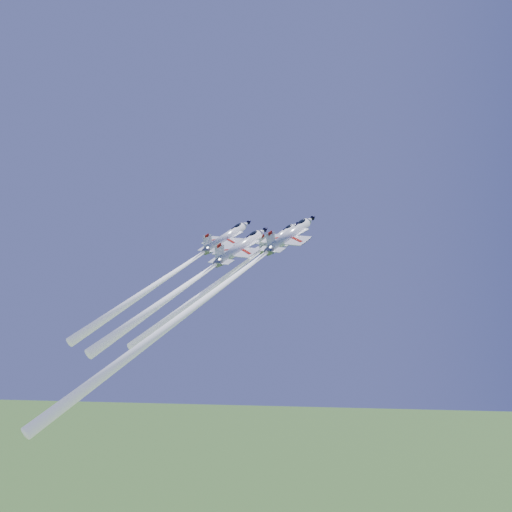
# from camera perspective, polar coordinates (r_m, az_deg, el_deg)

# --- Properties ---
(jet_lead) EXTENTS (21.07, 31.64, 32.36)m
(jet_lead) POSITION_cam_1_polar(r_m,az_deg,el_deg) (109.14, -2.43, -1.65)
(jet_lead) COLOR white
(jet_left) EXTENTS (21.25, 31.65, 32.08)m
(jet_left) POSITION_cam_1_polar(r_m,az_deg,el_deg) (111.77, -7.82, -1.36)
(jet_left) COLOR white
(jet_right) EXTENTS (28.37, 43.34, 45.25)m
(jet_right) POSITION_cam_1_polar(r_m,az_deg,el_deg) (96.39, -4.56, -3.87)
(jet_right) COLOR white
(jet_slot) EXTENTS (20.28, 29.85, 29.82)m
(jet_slot) POSITION_cam_1_polar(r_m,az_deg,el_deg) (102.32, -6.04, -2.25)
(jet_slot) COLOR white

